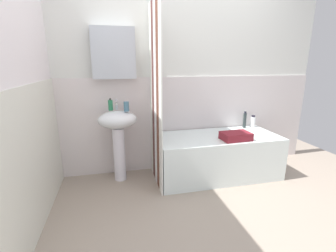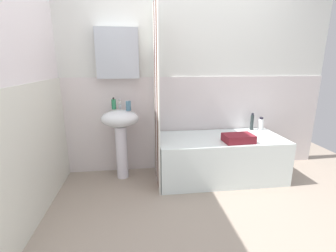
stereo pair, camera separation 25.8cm
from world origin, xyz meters
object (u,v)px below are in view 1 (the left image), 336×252
(sink, at_px, (118,130))
(towel_folded, at_px, (236,136))
(bathtub, at_px, (216,155))
(lotion_bottle, at_px, (253,122))
(soap_dispenser, at_px, (111,105))
(body_wash_bottle, at_px, (245,120))
(toothbrush_cup, at_px, (126,106))

(sink, height_order, towel_folded, sink)
(sink, bearing_deg, bathtub, -7.26)
(lotion_bottle, xyz_separation_m, towel_folded, (-0.50, -0.46, -0.03))
(soap_dispenser, height_order, body_wash_bottle, soap_dispenser)
(toothbrush_cup, bearing_deg, soap_dispenser, 150.45)
(towel_folded, bearing_deg, body_wash_bottle, 50.50)
(soap_dispenser, height_order, lotion_bottle, soap_dispenser)
(lotion_bottle, bearing_deg, toothbrush_cup, -174.92)
(sink, distance_m, lotion_bottle, 1.82)
(toothbrush_cup, height_order, body_wash_bottle, toothbrush_cup)
(sink, height_order, bathtub, sink)
(toothbrush_cup, distance_m, body_wash_bottle, 1.61)
(soap_dispenser, bearing_deg, bathtub, -9.81)
(toothbrush_cup, bearing_deg, lotion_bottle, 5.08)
(soap_dispenser, bearing_deg, sink, -43.92)
(sink, relative_size, bathtub, 0.57)
(sink, bearing_deg, body_wash_bottle, 4.11)
(sink, xyz_separation_m, soap_dispenser, (-0.07, 0.06, 0.29))
(soap_dispenser, distance_m, body_wash_bottle, 1.78)
(sink, height_order, soap_dispenser, soap_dispenser)
(bathtub, relative_size, lotion_bottle, 8.93)
(sink, relative_size, soap_dispenser, 5.98)
(soap_dispenser, relative_size, towel_folded, 0.43)
(sink, distance_m, bathtub, 1.23)
(toothbrush_cup, bearing_deg, sink, 162.70)
(towel_folded, bearing_deg, soap_dispenser, 163.67)
(sink, bearing_deg, soap_dispenser, 136.08)
(soap_dispenser, xyz_separation_m, body_wash_bottle, (1.75, 0.06, -0.28))
(bathtub, bearing_deg, lotion_bottle, 22.76)
(sink, bearing_deg, toothbrush_cup, -17.30)
(toothbrush_cup, distance_m, towel_folded, 1.29)
(toothbrush_cup, bearing_deg, bathtub, -6.24)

